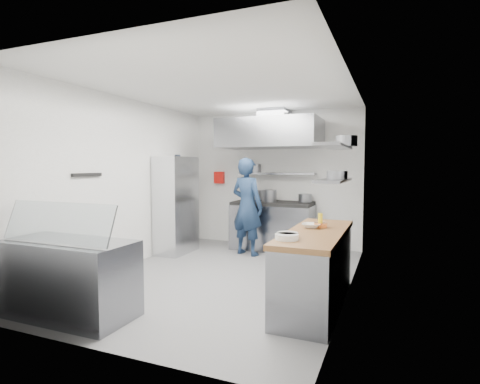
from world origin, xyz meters
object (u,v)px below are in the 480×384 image
at_px(gas_range, 273,227).
at_px(wire_rack, 176,205).
at_px(chef, 247,207).
at_px(display_case, 69,278).

relative_size(gas_range, wire_rack, 0.86).
distance_m(gas_range, wire_rack, 1.97).
bearing_deg(gas_range, wire_rack, -148.58).
relative_size(gas_range, chef, 0.88).
xyz_separation_m(wire_rack, display_case, (0.53, -3.10, -0.50)).
height_order(chef, display_case, chef).
relative_size(chef, wire_rack, 0.99).
relative_size(chef, display_case, 1.22).
bearing_deg(display_case, wire_rack, 99.69).
bearing_deg(display_case, gas_range, 74.98).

